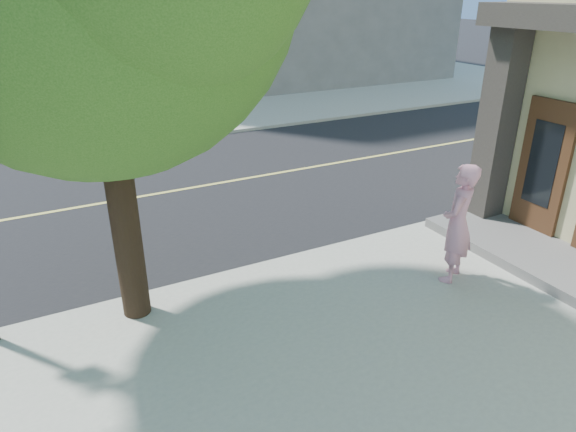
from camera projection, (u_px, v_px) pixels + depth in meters
sidewalk_ne at (242, 73)px, 30.39m from camera, size 29.00×25.00×0.12m
man_on_phone at (458, 224)px, 8.35m from camera, size 0.89×0.80×2.03m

